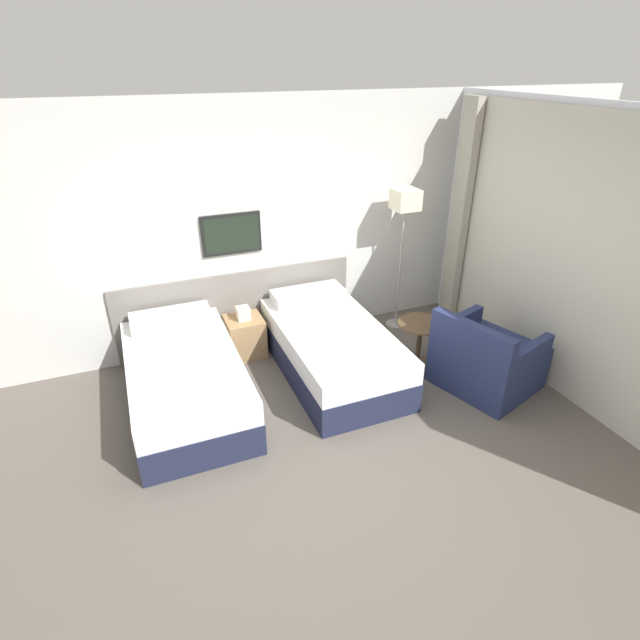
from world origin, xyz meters
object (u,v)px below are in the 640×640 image
Objects in this scene: nightstand at (245,335)px; bed_near_door at (185,380)px; side_table at (420,335)px; floor_lamp at (405,210)px; bed_near_window at (332,349)px; armchair at (486,361)px.

bed_near_door is at bearing -137.62° from nightstand.
side_table is at bearing -29.06° from nightstand.
nightstand is 1.13× the size of side_table.
bed_near_window is at bearing -150.59° from floor_lamp.
nightstand is 0.53× the size of armchair.
bed_near_door is 2.46m from side_table.
side_table is at bearing 18.77° from armchair.
side_table is (-0.25, -0.90, -1.10)m from floor_lamp.
floor_lamp is 1.44m from side_table.
side_table is at bearing -5.63° from bed_near_door.
bed_near_door reaches higher than nightstand.
nightstand is 2.29m from floor_lamp.
armchair is at bearing -31.25° from bed_near_window.
floor_lamp is at bearing -1.08° from nightstand.
bed_near_door is 1.12× the size of floor_lamp.
armchair is (2.87, -0.82, 0.00)m from bed_near_door.
bed_near_window is (1.52, 0.00, 0.00)m from bed_near_door.
bed_near_door is at bearing -166.25° from floor_lamp.
nightstand is (0.76, 0.69, -0.04)m from bed_near_door.
bed_near_door is 1.73× the size of armchair.
nightstand is at bearing 42.38° from bed_near_door.
floor_lamp is 1.90m from armchair.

